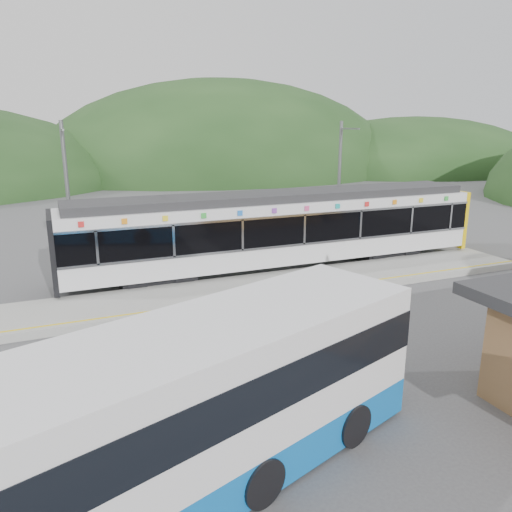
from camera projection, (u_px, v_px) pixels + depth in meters
name	position (u px, v px, depth m)	size (l,w,h in m)	color
ground	(295.00, 319.00, 18.03)	(120.00, 120.00, 0.00)	#4C4C4F
hills	(357.00, 264.00, 25.05)	(146.00, 149.00, 26.00)	#1E3D19
platform	(259.00, 288.00, 20.94)	(26.00, 3.20, 0.30)	#9E9E99
yellow_line	(272.00, 294.00, 19.74)	(26.00, 0.10, 0.01)	yellow
train	(281.00, 228.00, 23.69)	(20.44, 3.01, 3.74)	black
catenary_mast_west	(68.00, 198.00, 22.14)	(0.18, 1.80, 7.00)	slate
catenary_mast_east	(339.00, 184.00, 27.34)	(0.18, 1.80, 7.00)	slate
bus	(156.00, 430.00, 8.87)	(12.09, 6.49, 3.23)	#0C62B9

